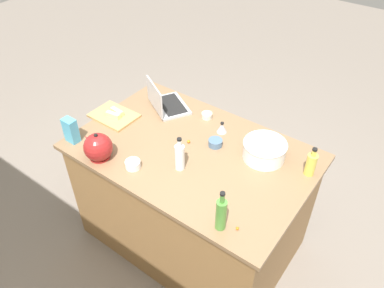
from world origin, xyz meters
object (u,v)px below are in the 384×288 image
object	(u,v)px
laptop	(165,103)
bottle_olive	(221,214)
butter_stick_right	(113,115)
ramekin_wide	(207,115)
kitchen_timer	(222,128)
kettle	(98,147)
cutting_board	(114,116)
ramekin_small	(133,164)
mixing_bowl_large	(264,150)
bottle_vinegar	(180,157)
ramekin_medium	(215,143)
candy_bag	(71,130)
bottle_oil	(311,164)
butter_stick_left	(117,112)

from	to	relation	value
laptop	bottle_olive	distance (m)	1.14
butter_stick_right	ramekin_wide	bearing A→B (deg)	-141.89
butter_stick_right	kitchen_timer	size ratio (longest dim) A/B	1.43
bottle_olive	kettle	distance (m)	0.90
cutting_board	ramekin_small	distance (m)	0.56
mixing_bowl_large	bottle_olive	distance (m)	0.62
laptop	ramekin_small	size ratio (longest dim) A/B	4.07
bottle_vinegar	butter_stick_right	size ratio (longest dim) A/B	2.09
laptop	mixing_bowl_large	xyz separation A→B (m)	(-0.84, 0.06, 0.02)
ramekin_medium	mixing_bowl_large	bearing A→B (deg)	-165.18
laptop	bottle_olive	world-z (taller)	bottle_olive
laptop	ramekin_small	bearing A→B (deg)	112.09
kitchen_timer	candy_bag	size ratio (longest dim) A/B	0.45
mixing_bowl_large	kettle	world-z (taller)	kettle
laptop	bottle_vinegar	distance (m)	0.65
ramekin_medium	kettle	bearing A→B (deg)	45.24
ramekin_medium	candy_bag	bearing A→B (deg)	33.31
butter_stick_right	kitchen_timer	xyz separation A→B (m)	(-0.70, -0.33, -0.00)
ramekin_medium	cutting_board	bearing A→B (deg)	12.17
mixing_bowl_large	ramekin_wide	size ratio (longest dim) A/B	3.59
ramekin_medium	bottle_vinegar	bearing A→B (deg)	79.81
butter_stick_right	ramekin_medium	distance (m)	0.76
laptop	ramekin_wide	world-z (taller)	laptop
bottle_olive	butter_stick_right	distance (m)	1.18
kettle	ramekin_small	size ratio (longest dim) A/B	2.29
laptop	mixing_bowl_large	world-z (taller)	laptop
laptop	butter_stick_right	distance (m)	0.38
mixing_bowl_large	kitchen_timer	bearing A→B (deg)	-10.52
laptop	bottle_oil	distance (m)	1.13
butter_stick_right	bottle_oil	bearing A→B (deg)	-167.35
mixing_bowl_large	butter_stick_right	size ratio (longest dim) A/B	2.48
butter_stick_left	ramekin_wide	world-z (taller)	butter_stick_left
ramekin_medium	kitchen_timer	xyz separation A→B (m)	(0.04, -0.15, 0.01)
bottle_oil	laptop	bearing A→B (deg)	-1.27
bottle_oil	butter_stick_right	size ratio (longest dim) A/B	1.77
ramekin_wide	candy_bag	size ratio (longest dim) A/B	0.45
bottle_vinegar	ramekin_wide	distance (m)	0.56
laptop	candy_bag	bearing A→B (deg)	69.08
laptop	cutting_board	xyz separation A→B (m)	(0.23, 0.30, -0.04)
laptop	butter_stick_left	xyz separation A→B (m)	(0.22, 0.28, -0.01)
cutting_board	butter_stick_right	xyz separation A→B (m)	(-0.02, 0.02, 0.03)
mixing_bowl_large	bottle_vinegar	distance (m)	0.53
bottle_oil	ramekin_small	bearing A→B (deg)	33.40
bottle_oil	kettle	world-z (taller)	bottle_oil
mixing_bowl_large	laptop	bearing A→B (deg)	-3.84
butter_stick_right	butter_stick_left	bearing A→B (deg)	-78.35
kettle	ramekin_medium	world-z (taller)	kettle
ramekin_small	ramekin_medium	world-z (taller)	ramekin_small
bottle_oil	kitchen_timer	size ratio (longest dim) A/B	2.53
laptop	kettle	size ratio (longest dim) A/B	1.78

